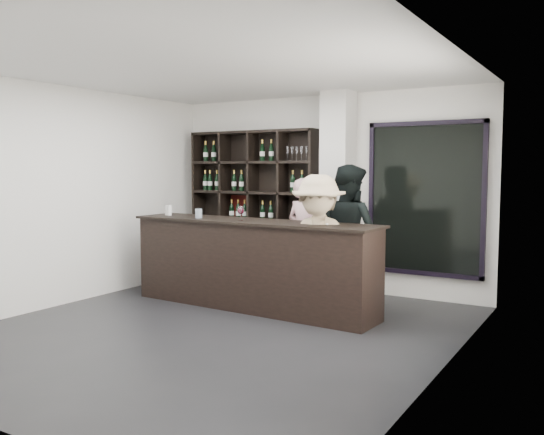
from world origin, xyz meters
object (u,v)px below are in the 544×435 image
Objects in this scene: wine_shelf at (253,207)px; customer at (318,247)px; taster_pink at (304,235)px; taster_black at (348,236)px; tasting_counter at (252,264)px.

wine_shelf reaches higher than customer.
taster_black is (0.94, -0.55, 0.10)m from taster_pink.
taster_black is 0.80m from customer.
wine_shelf is at bearing 126.68° from customer.
customer is (0.98, -0.05, 0.29)m from tasting_counter.
tasting_counter is 2.08× the size of taster_pink.
tasting_counter is 1.02m from customer.
customer is (1.90, -1.52, -0.33)m from wine_shelf.
taster_black is 1.07× the size of customer.
taster_pink is 1.62m from customer.
wine_shelf is 1.29× the size of taster_black.
taster_pink reaches higher than tasting_counter.
taster_pink is at bearing -9.37° from wine_shelf.
tasting_counter is 2.00× the size of customer.
customer reaches higher than tasting_counter.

